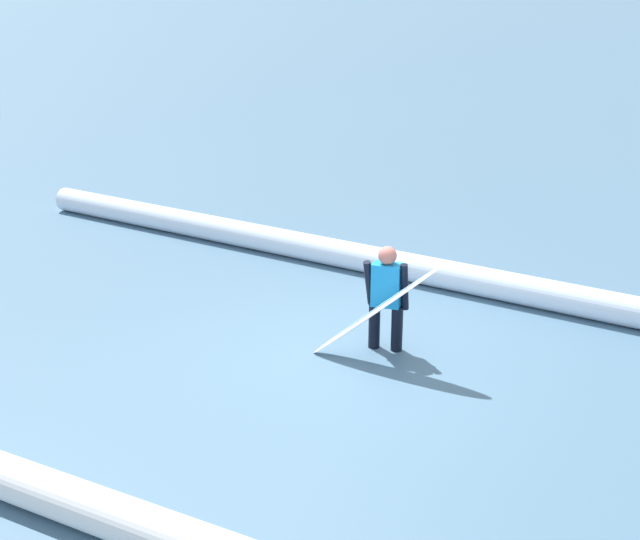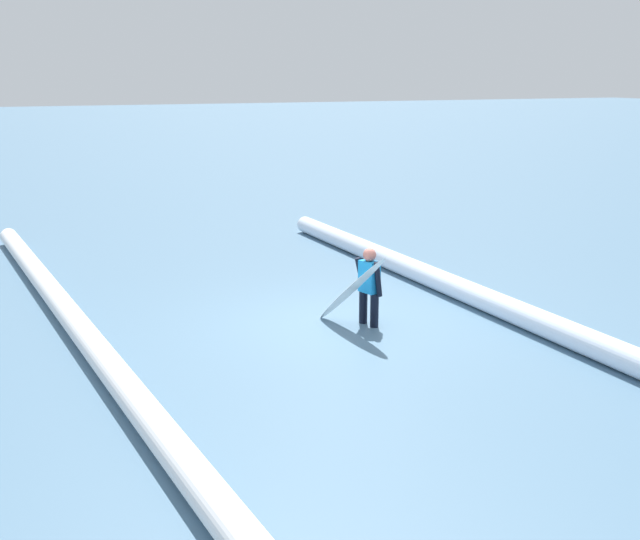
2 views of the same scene
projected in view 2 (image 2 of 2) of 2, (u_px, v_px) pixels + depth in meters
ground_plane at (341, 323)px, 13.45m from camera, size 193.66×193.66×0.00m
surfer at (369, 283)px, 13.19m from camera, size 0.51×0.30×1.30m
surfboard at (351, 290)px, 12.97m from camera, size 1.61×0.68×1.36m
wave_crest_foreground at (522, 315)px, 13.20m from camera, size 17.95×0.73×0.41m
wave_crest_midground at (73, 320)px, 12.96m from camera, size 15.49×1.56×0.39m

